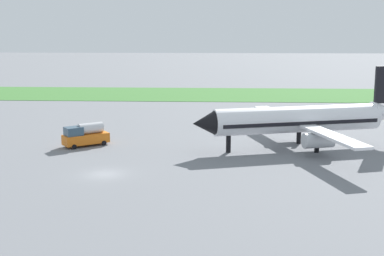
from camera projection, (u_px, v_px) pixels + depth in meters
ground_plane at (105, 174)px, 61.21m from camera, size 600.00×600.00×0.00m
grass_taxiway_strip at (167, 94)px, 135.02m from camera, size 360.00×28.00×0.08m
airplane_midfield_jet at (302, 120)px, 73.63m from camera, size 31.31×31.64×11.43m
fuel_truck_midfield at (85, 135)px, 75.61m from camera, size 6.65×5.80×3.29m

